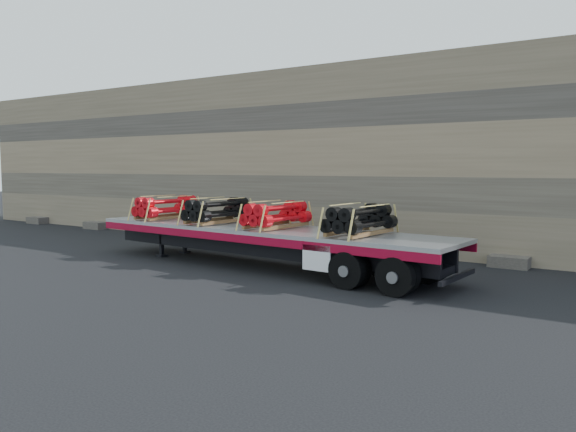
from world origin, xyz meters
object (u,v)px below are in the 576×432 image
at_px(bundle_rear, 360,221).
at_px(bundle_front, 167,208).
at_px(bundle_midfront, 218,211).
at_px(bundle_midrear, 276,215).
at_px(trailer, 261,247).

bearing_deg(bundle_rear, bundle_front, 180.00).
height_order(bundle_midfront, bundle_midrear, bundle_midfront).
bearing_deg(bundle_rear, bundle_midrear, -180.00).
bearing_deg(bundle_midfront, bundle_front, -180.00).
height_order(bundle_midfront, bundle_rear, bundle_rear).
height_order(trailer, bundle_front, bundle_front).
xyz_separation_m(trailer, bundle_rear, (3.54, -0.26, 1.04)).
bearing_deg(bundle_front, bundle_rear, 0.00).
bearing_deg(bundle_midrear, trailer, -180.00).
relative_size(trailer, bundle_midfront, 5.64).
relative_size(bundle_front, bundle_midrear, 1.02).
height_order(bundle_front, bundle_rear, bundle_rear).
bearing_deg(trailer, bundle_front, 180.00).
distance_m(bundle_midfront, bundle_midrear, 2.49).
bearing_deg(bundle_rear, trailer, -180.00).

